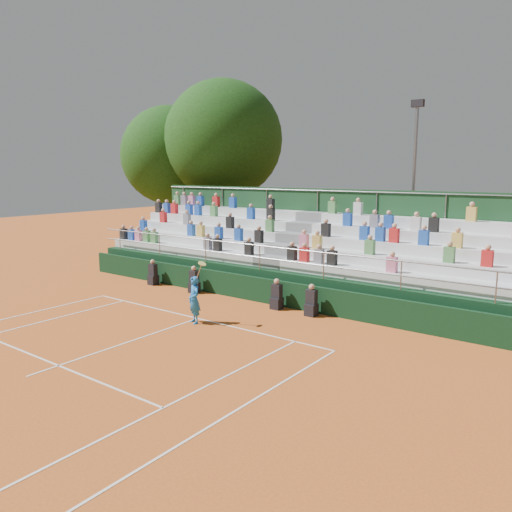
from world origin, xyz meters
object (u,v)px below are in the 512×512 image
Objects in this scene: tennis_player at (194,300)px; tree_east at (223,140)px; tree_west at (170,156)px; floodlight_mast at (414,176)px.

tennis_player is 17.03m from tree_east.
tree_east is (-9.40, 12.71, 6.34)m from tennis_player.
floodlight_mast is (16.73, 0.46, -1.27)m from tree_west.
tennis_player is at bearing -103.70° from floodlight_mast.
tree_west is 1.11× the size of floodlight_mast.
tree_east reaches higher than tennis_player.
floodlight_mast is at bearing 76.30° from tennis_player.
tree_west is 16.78m from floodlight_mast.
floodlight_mast is at bearing 1.58° from tree_west.
floodlight_mast is (3.06, 12.56, 4.16)m from tennis_player.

